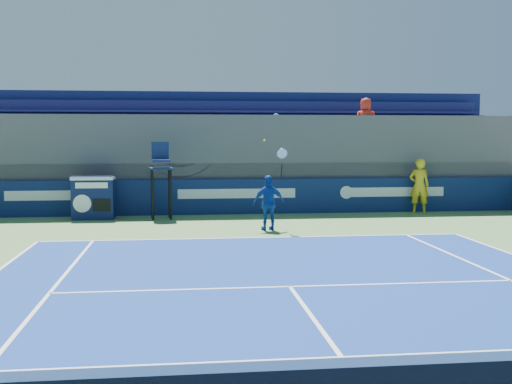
{
  "coord_description": "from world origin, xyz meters",
  "views": [
    {
      "loc": [
        -1.9,
        -4.55,
        2.66
      ],
      "look_at": [
        0.0,
        11.5,
        1.25
      ],
      "focal_mm": 45.0,
      "sensor_mm": 36.0,
      "label": 1
    }
  ],
  "objects": [
    {
      "name": "umpire_chair",
      "position": [
        -2.52,
        16.09,
        1.53
      ],
      "size": [
        0.76,
        0.76,
        2.48
      ],
      "color": "black",
      "rests_on": "ground"
    },
    {
      "name": "ball_person",
      "position": [
        6.27,
        16.63,
        0.95
      ],
      "size": [
        0.77,
        0.6,
        1.88
      ],
      "primitive_type": "imported",
      "rotation": [
        0.0,
        0.0,
        2.9
      ],
      "color": "yellow",
      "rests_on": "apron"
    },
    {
      "name": "tennis_player",
      "position": [
        0.56,
        13.18,
        0.8
      ],
      "size": [
        0.98,
        0.5,
        2.57
      ],
      "color": "#123D96",
      "rests_on": "apron"
    },
    {
      "name": "back_hoarding",
      "position": [
        0.0,
        17.1,
        0.6
      ],
      "size": [
        20.4,
        0.21,
        1.2
      ],
      "color": "#0D1D4C",
      "rests_on": "ground"
    },
    {
      "name": "match_clock",
      "position": [
        -4.67,
        16.3,
        0.74
      ],
      "size": [
        1.33,
        0.76,
        1.4
      ],
      "color": "#0E1746",
      "rests_on": "ground"
    },
    {
      "name": "stadium_seating",
      "position": [
        0.0,
        19.15,
        1.83
      ],
      "size": [
        21.0,
        4.05,
        4.4
      ],
      "color": "#504F54",
      "rests_on": "ground"
    }
  ]
}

